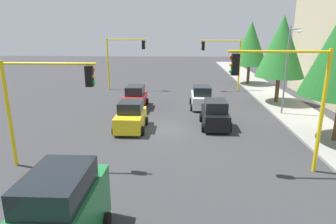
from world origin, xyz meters
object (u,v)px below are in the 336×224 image
at_px(delivery_van_green, 58,223).
at_px(street_lamp_curbside, 289,62).
at_px(traffic_signal_far_left, 224,55).
at_px(traffic_signal_far_right, 123,54).
at_px(car_black, 215,115).
at_px(tree_roadside_mid, 282,47).
at_px(traffic_signal_near_right, 43,93).
at_px(tree_roadside_far, 251,44).
at_px(car_white, 202,98).
at_px(traffic_signal_near_left, 286,87).
at_px(car_yellow, 131,117).
at_px(car_red, 135,98).

bearing_deg(delivery_van_green, street_lamp_curbside, 143.18).
relative_size(traffic_signal_far_left, traffic_signal_far_right, 0.98).
relative_size(delivery_van_green, car_black, 1.26).
height_order(street_lamp_curbside, tree_roadside_mid, tree_roadside_mid).
bearing_deg(traffic_signal_near_right, tree_roadside_far, 147.74).
xyz_separation_m(traffic_signal_far_right, car_white, (7.88, 8.51, -3.25)).
bearing_deg(tree_roadside_far, car_black, -19.50).
relative_size(tree_roadside_mid, delivery_van_green, 1.68).
distance_m(traffic_signal_near_left, car_yellow, 10.68).
bearing_deg(traffic_signal_far_left, car_red, -46.78).
xyz_separation_m(traffic_signal_near_left, traffic_signal_near_right, (0.00, -11.38, -0.38)).
bearing_deg(traffic_signal_far_left, delivery_van_green, -17.65).
height_order(traffic_signal_near_left, traffic_signal_near_right, traffic_signal_near_left).
bearing_deg(tree_roadside_mid, car_yellow, -57.12).
height_order(delivery_van_green, car_red, delivery_van_green).
relative_size(traffic_signal_far_right, street_lamp_curbside, 0.84).
bearing_deg(traffic_signal_far_left, car_black, -9.96).
relative_size(traffic_signal_near_left, car_red, 1.44).
relative_size(tree_roadside_far, car_black, 2.07).
distance_m(traffic_signal_far_left, tree_roadside_mid, 7.47).
bearing_deg(traffic_signal_far_left, car_yellow, -30.32).
bearing_deg(tree_roadside_far, traffic_signal_near_right, -32.26).
height_order(street_lamp_curbside, car_black, street_lamp_curbside).
height_order(traffic_signal_near_left, tree_roadside_far, tree_roadside_far).
xyz_separation_m(tree_roadside_mid, car_black, (7.28, -6.62, -4.39)).
height_order(street_lamp_curbside, car_red, street_lamp_curbside).
distance_m(traffic_signal_far_left, tree_roadside_far, 5.61).
distance_m(tree_roadside_mid, car_yellow, 15.56).
height_order(traffic_signal_near_left, car_black, traffic_signal_near_left).
bearing_deg(car_red, tree_roadside_far, 134.26).
bearing_deg(delivery_van_green, car_black, 155.06).
xyz_separation_m(traffic_signal_near_right, car_red, (-11.69, 2.52, -2.91)).
xyz_separation_m(delivery_van_green, car_red, (-17.87, -0.51, -0.38)).
xyz_separation_m(delivery_van_green, car_black, (-12.89, 6.00, -0.39)).
distance_m(traffic_signal_far_right, tree_roadside_far, 15.78).
distance_m(street_lamp_curbside, delivery_van_green, 19.95).
distance_m(traffic_signal_far_left, street_lamp_curbside, 10.96).
bearing_deg(delivery_van_green, tree_roadside_mid, 147.98).
relative_size(traffic_signal_near_right, car_yellow, 1.49).
xyz_separation_m(tree_roadside_far, car_black, (17.28, -6.12, -4.25)).
height_order(traffic_signal_far_left, traffic_signal_far_right, traffic_signal_far_right).
xyz_separation_m(traffic_signal_near_left, tree_roadside_far, (-24.00, 3.76, 0.96)).
distance_m(traffic_signal_far_left, traffic_signal_near_right, 23.00).
xyz_separation_m(car_yellow, car_black, (-0.83, 5.92, 0.00)).
distance_m(traffic_signal_far_left, car_black, 13.85).
bearing_deg(car_white, traffic_signal_near_left, 13.72).
xyz_separation_m(traffic_signal_near_left, car_yellow, (-5.89, -8.27, -3.29)).
bearing_deg(traffic_signal_near_left, traffic_signal_near_right, -90.00).
distance_m(tree_roadside_far, car_white, 14.30).
bearing_deg(car_yellow, traffic_signal_far_left, 149.68).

